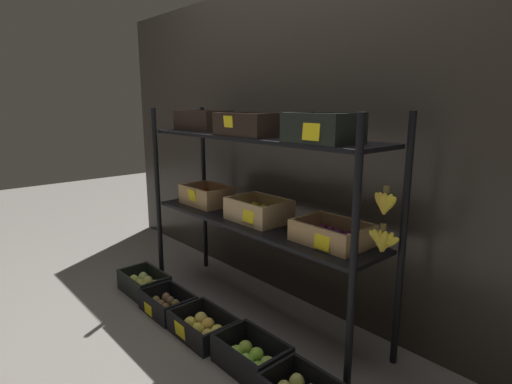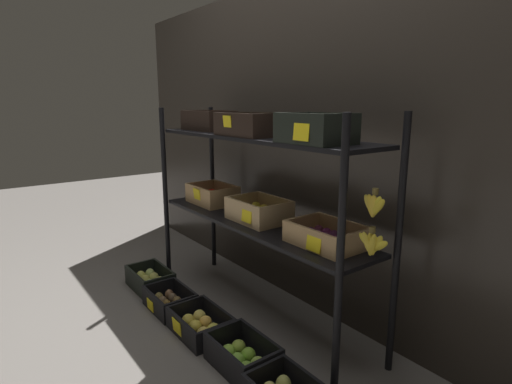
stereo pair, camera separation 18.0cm
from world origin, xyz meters
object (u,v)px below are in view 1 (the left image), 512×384
object	(u,v)px
crate_ground_pear	(144,284)
crate_ground_apple_green	(251,358)
crate_ground_kiwi	(168,305)
display_rack	(257,179)
crate_ground_apple_gold	(203,327)

from	to	relation	value
crate_ground_pear	crate_ground_apple_green	size ratio (longest dim) A/B	1.00
crate_ground_kiwi	crate_ground_apple_green	world-z (taller)	crate_ground_apple_green
display_rack	crate_ground_pear	bearing A→B (deg)	-152.70
display_rack	crate_ground_apple_gold	xyz separation A→B (m)	(-0.02, -0.36, -0.77)
crate_ground_pear	crate_ground_apple_gold	world-z (taller)	crate_ground_pear
crate_ground_kiwi	crate_ground_apple_gold	distance (m)	0.35
display_rack	crate_ground_apple_green	size ratio (longest dim) A/B	4.94
crate_ground_pear	crate_ground_kiwi	world-z (taller)	crate_ground_pear
crate_ground_kiwi	crate_ground_apple_green	xyz separation A→B (m)	(0.72, 0.03, 0.01)
crate_ground_pear	display_rack	bearing A→B (deg)	27.30
crate_ground_pear	crate_ground_apple_gold	bearing A→B (deg)	0.04
crate_ground_kiwi	crate_ground_apple_gold	bearing A→B (deg)	2.78
crate_ground_apple_gold	crate_ground_apple_green	distance (m)	0.38
display_rack	crate_ground_apple_gold	world-z (taller)	display_rack
crate_ground_pear	crate_ground_apple_gold	xyz separation A→B (m)	(0.68, 0.00, -0.01)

